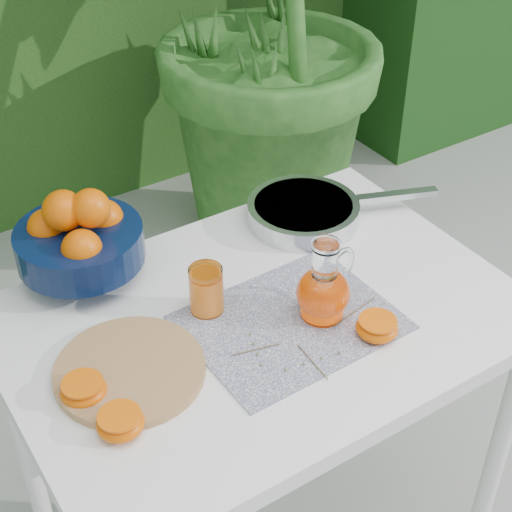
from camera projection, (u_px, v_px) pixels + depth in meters
potted_plant_right at (245, 6)px, 2.58m from camera, size 2.32×2.32×1.75m
white_table at (261, 344)px, 1.59m from camera, size 1.00×0.70×0.75m
placemat at (291, 322)px, 1.52m from camera, size 0.40×0.32×0.00m
cutting_board at (130, 370)px, 1.41m from camera, size 0.28×0.28×0.02m
fruit_bowl at (79, 237)px, 1.59m from camera, size 0.32×0.32×0.21m
juice_pitcher at (324, 290)px, 1.50m from camera, size 0.16×0.13×0.17m
juice_tumbler at (206, 291)px, 1.52m from camera, size 0.09×0.09×0.10m
saute_pan at (305, 211)px, 1.79m from camera, size 0.47×0.33×0.05m
orange_halves at (200, 378)px, 1.38m from camera, size 0.61×0.23×0.04m
thyme_sprigs at (310, 339)px, 1.48m from camera, size 0.33×0.19×0.01m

